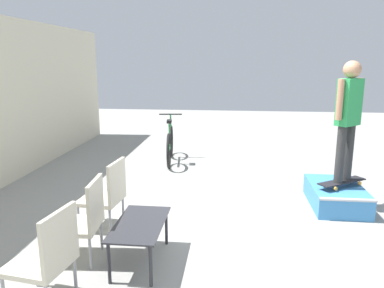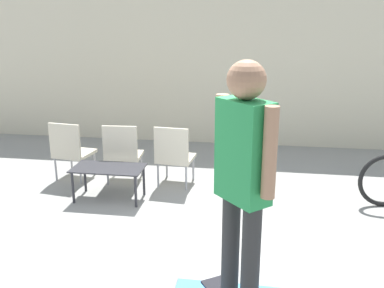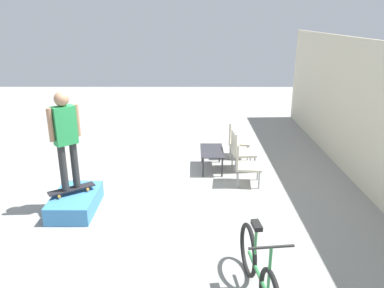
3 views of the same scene
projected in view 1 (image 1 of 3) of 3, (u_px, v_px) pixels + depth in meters
The scene contains 9 objects.
ground_plane at pixel (263, 224), 5.21m from camera, with size 24.00×24.00×0.00m, color gray.
skate_ramp_box at pixel (336, 196), 5.82m from camera, with size 1.22×0.77×0.35m.
skateboard_on_ramp at pixel (342, 182), 5.72m from camera, with size 0.64×0.81×0.07m.
person_skater at pixel (348, 111), 5.49m from camera, with size 0.41×0.45×1.80m.
coffee_table at pixel (140, 228), 4.13m from camera, with size 0.99×0.53×0.47m.
patio_chair_left at pixel (48, 255), 3.37m from camera, with size 0.59×0.59×0.94m.
patio_chair_center at pixel (84, 217), 4.19m from camera, with size 0.56×0.56×0.94m.
patio_chair_right at pixel (107, 193), 4.96m from camera, with size 0.57×0.57×0.94m.
bicycle at pixel (170, 145), 8.31m from camera, with size 1.73×0.52×1.03m.
Camera 1 is at (-4.92, 0.46, 2.22)m, focal length 35.00 mm.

